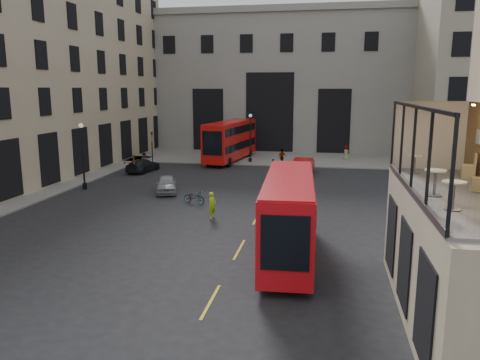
% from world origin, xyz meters
% --- Properties ---
extents(ground, '(140.00, 140.00, 0.00)m').
position_xyz_m(ground, '(0.00, 0.00, 0.00)').
color(ground, black).
rests_on(ground, ground).
extents(host_frontage, '(3.00, 11.00, 4.50)m').
position_xyz_m(host_frontage, '(6.50, 0.00, 2.25)').
color(host_frontage, '#C1B190').
rests_on(host_frontage, ground).
extents(cafe_floor, '(3.00, 10.00, 0.10)m').
position_xyz_m(cafe_floor, '(6.50, 0.00, 4.55)').
color(cafe_floor, slate).
rests_on(cafe_floor, host_frontage).
extents(gateway, '(35.00, 10.60, 18.00)m').
position_xyz_m(gateway, '(-5.00, 47.99, 9.39)').
color(gateway, gray).
rests_on(gateway, ground).
extents(pavement_far, '(40.00, 12.00, 0.12)m').
position_xyz_m(pavement_far, '(-6.00, 38.00, 0.06)').
color(pavement_far, slate).
rests_on(pavement_far, ground).
extents(traffic_light_near, '(0.16, 0.20, 3.80)m').
position_xyz_m(traffic_light_near, '(-1.00, 12.00, 2.42)').
color(traffic_light_near, black).
rests_on(traffic_light_near, ground).
extents(traffic_light_far, '(0.16, 0.20, 3.80)m').
position_xyz_m(traffic_light_far, '(-15.00, 28.00, 2.42)').
color(traffic_light_far, black).
rests_on(traffic_light_far, ground).
extents(street_lamp_a, '(0.36, 0.36, 5.33)m').
position_xyz_m(street_lamp_a, '(-17.00, 18.00, 2.39)').
color(street_lamp_a, black).
rests_on(street_lamp_a, ground).
extents(street_lamp_b, '(0.36, 0.36, 5.33)m').
position_xyz_m(street_lamp_b, '(-6.00, 34.00, 2.39)').
color(street_lamp_b, black).
rests_on(street_lamp_b, ground).
extents(bus_near, '(2.78, 10.00, 3.95)m').
position_xyz_m(bus_near, '(0.50, 5.50, 2.22)').
color(bus_near, red).
rests_on(bus_near, ground).
extents(bus_far, '(4.00, 11.40, 4.46)m').
position_xyz_m(bus_far, '(-8.35, 34.76, 2.50)').
color(bus_far, red).
rests_on(bus_far, ground).
extents(car_a, '(2.65, 4.15, 1.32)m').
position_xyz_m(car_a, '(-10.05, 18.03, 0.66)').
color(car_a, gray).
rests_on(car_a, ground).
extents(car_b, '(2.18, 4.83, 1.54)m').
position_xyz_m(car_b, '(0.03, 27.86, 0.77)').
color(car_b, '#B50B0E').
rests_on(car_b, ground).
extents(car_c, '(2.43, 4.59, 1.27)m').
position_xyz_m(car_c, '(-15.43, 26.47, 0.63)').
color(car_c, black).
rests_on(car_c, ground).
extents(bicycle, '(1.86, 1.20, 0.92)m').
position_xyz_m(bicycle, '(-6.91, 14.89, 0.46)').
color(bicycle, gray).
rests_on(bicycle, ground).
extents(cyclist, '(0.60, 0.71, 1.65)m').
position_xyz_m(cyclist, '(-4.77, 11.53, 0.83)').
color(cyclist, '#ABD516').
rests_on(cyclist, ground).
extents(pedestrian_a, '(0.96, 0.82, 1.72)m').
position_xyz_m(pedestrian_a, '(-15.62, 27.41, 0.86)').
color(pedestrian_a, gray).
rests_on(pedestrian_a, ground).
extents(pedestrian_b, '(1.30, 1.28, 1.80)m').
position_xyz_m(pedestrian_b, '(-9.53, 38.95, 0.90)').
color(pedestrian_b, gray).
rests_on(pedestrian_b, ground).
extents(pedestrian_c, '(1.00, 0.96, 1.67)m').
position_xyz_m(pedestrian_c, '(-2.45, 33.35, 0.84)').
color(pedestrian_c, gray).
rests_on(pedestrian_c, ground).
extents(pedestrian_d, '(0.86, 0.97, 1.67)m').
position_xyz_m(pedestrian_d, '(4.43, 37.83, 0.83)').
color(pedestrian_d, gray).
rests_on(pedestrian_d, ground).
extents(pedestrian_e, '(0.51, 0.72, 1.85)m').
position_xyz_m(pedestrian_e, '(-15.69, 24.88, 0.92)').
color(pedestrian_e, gray).
rests_on(pedestrian_e, ground).
extents(cafe_table_near, '(0.67, 0.67, 0.84)m').
position_xyz_m(cafe_table_near, '(5.77, -2.26, 5.15)').
color(cafe_table_near, silver).
rests_on(cafe_table_near, cafe_floor).
extents(cafe_table_mid, '(0.69, 0.69, 0.86)m').
position_xyz_m(cafe_table_mid, '(5.65, -0.46, 5.17)').
color(cafe_table_mid, silver).
rests_on(cafe_table_mid, cafe_floor).
extents(cafe_table_far, '(0.59, 0.59, 0.73)m').
position_xyz_m(cafe_table_far, '(5.76, 3.78, 5.09)').
color(cafe_table_far, beige).
rests_on(cafe_table_far, cafe_floor).
extents(cafe_chair_c, '(0.49, 0.49, 0.87)m').
position_xyz_m(cafe_chair_c, '(7.29, 0.58, 4.86)').
color(cafe_chair_c, tan).
rests_on(cafe_chair_c, cafe_floor).
extents(cafe_chair_d, '(0.56, 0.56, 0.98)m').
position_xyz_m(cafe_chair_d, '(7.64, 3.05, 4.90)').
color(cafe_chair_d, tan).
rests_on(cafe_chair_d, cafe_floor).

